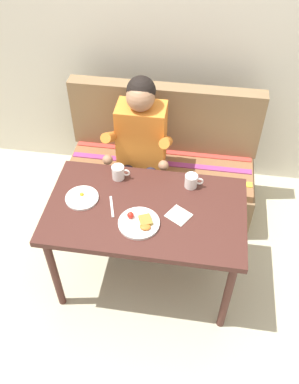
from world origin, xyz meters
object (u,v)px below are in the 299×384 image
(person, at_px, (140,144))
(coffee_mug, at_px, (192,181))
(plate_eggs, at_px, (82,198))
(fork, at_px, (112,207))
(couch, at_px, (161,172))
(napkin, at_px, (179,215))
(table, at_px, (146,217))
(plate_breakfast, at_px, (139,223))
(coffee_mug_second, at_px, (118,172))

(person, xyz_separation_m, coffee_mug, (0.39, -0.36, 0.04))
(plate_eggs, height_order, fork, plate_eggs)
(couch, bearing_deg, napkin, -75.79)
(couch, bearing_deg, table, -90.00)
(person, bearing_deg, plate_eggs, -114.97)
(plate_eggs, height_order, napkin, plate_eggs)
(couch, distance_m, plate_eggs, 0.94)
(plate_breakfast, height_order, napkin, plate_breakfast)
(plate_eggs, distance_m, coffee_mug, 0.69)
(plate_breakfast, bearing_deg, person, 99.29)
(person, distance_m, napkin, 0.70)
(person, distance_m, plate_eggs, 0.63)
(person, relative_size, coffee_mug_second, 10.27)
(couch, height_order, coffee_mug_second, couch)
(table, bearing_deg, plate_breakfast, -97.82)
(couch, bearing_deg, person, -127.47)
(table, relative_size, couch, 0.83)
(plate_eggs, xyz_separation_m, fork, (0.19, -0.04, -0.01))
(couch, bearing_deg, plate_breakfast, -91.10)
(coffee_mug, distance_m, coffee_mug_second, 0.47)
(napkin, bearing_deg, couch, 104.21)
(table, height_order, person, person)
(plate_eggs, bearing_deg, coffee_mug_second, 49.57)
(coffee_mug, relative_size, fork, 0.69)
(person, distance_m, plate_breakfast, 0.72)
(fork, bearing_deg, person, 66.35)
(coffee_mug_second, height_order, fork, coffee_mug_second)
(couch, bearing_deg, coffee_mug, -64.59)
(couch, xyz_separation_m, napkin, (0.20, -0.79, 0.40))
(couch, height_order, person, person)
(plate_breakfast, bearing_deg, couch, 88.90)
(person, bearing_deg, coffee_mug, -42.73)
(person, bearing_deg, napkin, -61.55)
(person, bearing_deg, coffee_mug_second, -102.75)
(plate_eggs, bearing_deg, fork, -11.24)
(coffee_mug, relative_size, coffee_mug_second, 1.00)
(table, xyz_separation_m, plate_breakfast, (-0.02, -0.12, 0.09))
(napkin, bearing_deg, plate_eggs, 175.29)
(plate_breakfast, relative_size, coffee_mug_second, 2.05)
(coffee_mug, bearing_deg, person, 137.27)
(person, bearing_deg, plate_breakfast, -80.71)
(table, distance_m, fork, 0.22)
(napkin, bearing_deg, person, 118.45)
(coffee_mug_second, bearing_deg, fork, -87.89)
(coffee_mug_second, bearing_deg, coffee_mug, -0.80)
(coffee_mug_second, height_order, napkin, coffee_mug_second)
(coffee_mug, relative_size, napkin, 0.93)
(plate_eggs, bearing_deg, table, -3.05)
(plate_eggs, bearing_deg, coffee_mug, 17.94)
(napkin, bearing_deg, fork, 178.48)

